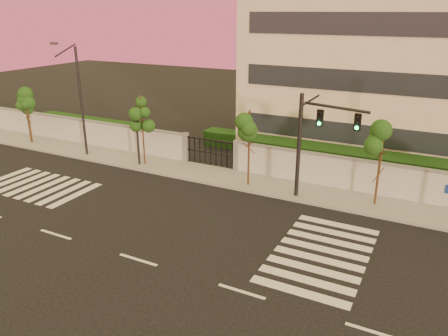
% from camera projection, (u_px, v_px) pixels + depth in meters
% --- Properties ---
extents(ground, '(120.00, 120.00, 0.00)m').
position_uv_depth(ground, '(138.00, 260.00, 19.11)').
color(ground, black).
rests_on(ground, ground).
extents(sidewalk, '(60.00, 3.00, 0.15)m').
position_uv_depth(sidewalk, '(240.00, 180.00, 27.86)').
color(sidewalk, gray).
rests_on(sidewalk, ground).
extents(perimeter_wall, '(60.00, 0.36, 2.20)m').
position_uv_depth(perimeter_wall, '(252.00, 159.00, 28.73)').
color(perimeter_wall, '#ABADB2').
rests_on(perimeter_wall, ground).
extents(hedge_row, '(41.00, 4.25, 1.80)m').
position_uv_depth(hedge_row, '(281.00, 153.00, 30.65)').
color(hedge_row, '#103510').
rests_on(hedge_row, ground).
extents(institutional_building, '(24.40, 12.40, 12.25)m').
position_uv_depth(institutional_building, '(422.00, 71.00, 31.51)').
color(institutional_building, beige).
rests_on(institutional_building, ground).
extents(road_markings, '(57.00, 7.62, 0.02)m').
position_uv_depth(road_markings, '(159.00, 218.00, 22.93)').
color(road_markings, silver).
rests_on(road_markings, ground).
extents(street_tree_a, '(1.50, 1.19, 4.39)m').
position_uv_depth(street_tree_a, '(26.00, 105.00, 34.63)').
color(street_tree_a, '#382314').
rests_on(street_tree_a, ground).
extents(street_tree_b, '(1.33, 1.05, 4.44)m').
position_uv_depth(street_tree_b, '(27.00, 104.00, 34.49)').
color(street_tree_b, '#382314').
rests_on(street_tree_b, ground).
extents(street_tree_c, '(1.38, 1.10, 4.96)m').
position_uv_depth(street_tree_c, '(142.00, 115.00, 29.46)').
color(street_tree_c, '#382314').
rests_on(street_tree_c, ground).
extents(street_tree_d, '(1.51, 1.20, 4.80)m').
position_uv_depth(street_tree_d, '(250.00, 131.00, 25.83)').
color(street_tree_d, '#382314').
rests_on(street_tree_d, ground).
extents(street_tree_e, '(1.63, 1.30, 4.63)m').
position_uv_depth(street_tree_e, '(382.00, 148.00, 23.21)').
color(street_tree_e, '#382314').
rests_on(street_tree_e, ground).
extents(traffic_signal_main, '(3.82, 1.09, 6.11)m').
position_uv_depth(traffic_signal_main, '(313.00, 135.00, 23.81)').
color(traffic_signal_main, black).
rests_on(traffic_signal_main, ground).
extents(traffic_signal_secondary, '(0.33, 0.33, 4.23)m').
position_uv_depth(traffic_signal_secondary, '(137.00, 129.00, 29.62)').
color(traffic_signal_secondary, black).
rests_on(traffic_signal_secondary, ground).
extents(streetlight_west, '(0.50, 2.00, 8.33)m').
position_uv_depth(streetlight_west, '(79.00, 97.00, 31.01)').
color(streetlight_west, black).
rests_on(streetlight_west, ground).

